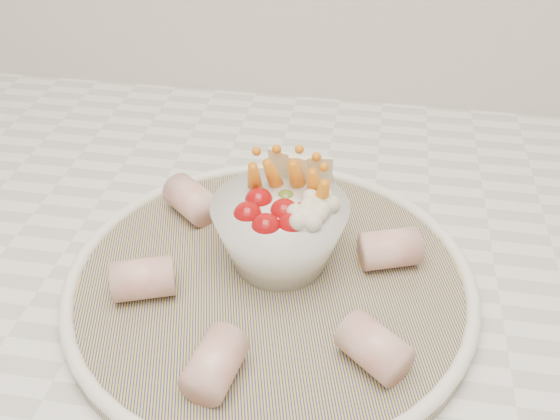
# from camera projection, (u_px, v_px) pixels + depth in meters

# --- Properties ---
(serving_platter) EXTENTS (0.43, 0.43, 0.02)m
(serving_platter) POSITION_uv_depth(u_px,v_px,m) (270.00, 281.00, 0.54)
(serving_platter) COLOR navy
(serving_platter) RESTS_ON kitchen_counter
(veggie_bowl) EXTENTS (0.12, 0.12, 0.09)m
(veggie_bowl) POSITION_uv_depth(u_px,v_px,m) (282.00, 228.00, 0.53)
(veggie_bowl) COLOR silver
(veggie_bowl) RESTS_ON serving_platter
(cured_meat_rolls) EXTENTS (0.26, 0.28, 0.03)m
(cured_meat_rolls) POSITION_uv_depth(u_px,v_px,m) (270.00, 263.00, 0.52)
(cured_meat_rolls) COLOR #C15F58
(cured_meat_rolls) RESTS_ON serving_platter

